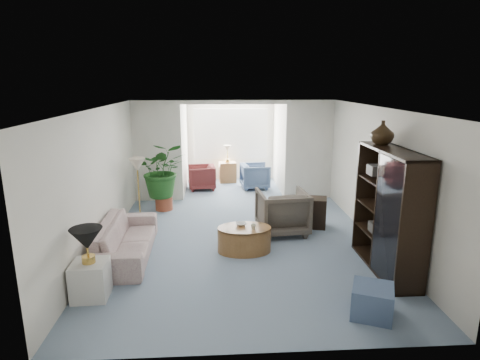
{
  "coord_description": "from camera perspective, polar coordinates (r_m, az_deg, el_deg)",
  "views": [
    {
      "loc": [
        -0.46,
        -6.83,
        2.95
      ],
      "look_at": [
        0.0,
        0.6,
        1.1
      ],
      "focal_mm": 29.9,
      "sensor_mm": 36.0,
      "label": 1
    }
  ],
  "objects": [
    {
      "name": "floor",
      "position": [
        7.46,
        0.29,
        -9.36
      ],
      "size": [
        6.0,
        6.0,
        0.0
      ],
      "primitive_type": "plane",
      "color": "gray",
      "rests_on": "ground"
    },
    {
      "name": "sunroom_floor",
      "position": [
        11.33,
        -1.09,
        -1.14
      ],
      "size": [
        2.6,
        2.6,
        0.0
      ],
      "primitive_type": "plane",
      "color": "gray",
      "rests_on": "ground"
    },
    {
      "name": "back_pier_left",
      "position": [
        10.08,
        -11.73,
        3.95
      ],
      "size": [
        1.2,
        0.12,
        2.5
      ],
      "primitive_type": "cube",
      "color": "white",
      "rests_on": "ground"
    },
    {
      "name": "back_pier_right",
      "position": [
        10.25,
        9.84,
        4.2
      ],
      "size": [
        1.2,
        0.12,
        2.5
      ],
      "primitive_type": "cube",
      "color": "white",
      "rests_on": "ground"
    },
    {
      "name": "back_header",
      "position": [
        9.86,
        -0.88,
        11.04
      ],
      "size": [
        2.6,
        0.12,
        0.1
      ],
      "primitive_type": "cube",
      "color": "white",
      "rests_on": "back_pier_left"
    },
    {
      "name": "window_pane",
      "position": [
        12.12,
        -1.35,
        6.6
      ],
      "size": [
        2.2,
        0.02,
        1.5
      ],
      "primitive_type": "cube",
      "color": "white"
    },
    {
      "name": "window_blinds",
      "position": [
        12.09,
        -1.34,
        6.58
      ],
      "size": [
        2.2,
        0.02,
        1.5
      ],
      "primitive_type": "cube",
      "color": "white"
    },
    {
      "name": "framed_picture",
      "position": [
        7.44,
        19.65,
        3.47
      ],
      "size": [
        0.04,
        0.5,
        0.4
      ],
      "primitive_type": "cube",
      "color": "#B7AC92"
    },
    {
      "name": "sofa",
      "position": [
        7.21,
        -15.97,
        -8.1
      ],
      "size": [
        0.89,
        2.15,
        0.62
      ],
      "primitive_type": "imported",
      "rotation": [
        0.0,
        0.0,
        1.6
      ],
      "color": "beige",
      "rests_on": "ground"
    },
    {
      "name": "end_table",
      "position": [
        6.09,
        -20.54,
        -13.2
      ],
      "size": [
        0.49,
        0.49,
        0.52
      ],
      "primitive_type": "cube",
      "rotation": [
        0.0,
        0.0,
        0.03
      ],
      "color": "silver",
      "rests_on": "ground"
    },
    {
      "name": "table_lamp",
      "position": [
        5.84,
        -21.05,
        -7.84
      ],
      "size": [
        0.44,
        0.44,
        0.3
      ],
      "primitive_type": "cone",
      "color": "black",
      "rests_on": "end_table"
    },
    {
      "name": "floor_lamp",
      "position": [
        8.63,
        -14.47,
        2.15
      ],
      "size": [
        0.36,
        0.36,
        0.28
      ],
      "primitive_type": "cone",
      "color": "beige",
      "rests_on": "ground"
    },
    {
      "name": "coffee_table",
      "position": [
        7.15,
        0.62,
        -8.46
      ],
      "size": [
        1.09,
        1.09,
        0.45
      ],
      "primitive_type": "cylinder",
      "rotation": [
        0.0,
        0.0,
        0.15
      ],
      "color": "brown",
      "rests_on": "ground"
    },
    {
      "name": "coffee_bowl",
      "position": [
        7.15,
        0.16,
        -6.32
      ],
      "size": [
        0.22,
        0.22,
        0.05
      ],
      "primitive_type": "imported",
      "rotation": [
        0.0,
        0.0,
        0.15
      ],
      "color": "silver",
      "rests_on": "coffee_table"
    },
    {
      "name": "coffee_cup",
      "position": [
        6.97,
        1.92,
        -6.68
      ],
      "size": [
        0.11,
        0.11,
        0.09
      ],
      "primitive_type": "imported",
      "rotation": [
        0.0,
        0.0,
        0.15
      ],
      "color": "beige",
      "rests_on": "coffee_table"
    },
    {
      "name": "wingback_chair",
      "position": [
        7.97,
        6.05,
        -4.51
      ],
      "size": [
        1.02,
        1.04,
        0.87
      ],
      "primitive_type": "imported",
      "rotation": [
        0.0,
        0.0,
        3.23
      ],
      "color": "#5F574B",
      "rests_on": "ground"
    },
    {
      "name": "side_table_dark",
      "position": [
        8.43,
        10.41,
        -4.54
      ],
      "size": [
        0.6,
        0.53,
        0.62
      ],
      "primitive_type": "cube",
      "rotation": [
        0.0,
        0.0,
        -0.26
      ],
      "color": "black",
      "rests_on": "ground"
    },
    {
      "name": "entertainment_cabinet",
      "position": [
        6.67,
        20.49,
        -4.2
      ],
      "size": [
        0.47,
        1.75,
        1.95
      ],
      "primitive_type": "cube",
      "color": "black",
      "rests_on": "ground"
    },
    {
      "name": "cabinet_urn",
      "position": [
        6.87,
        19.65,
        6.38
      ],
      "size": [
        0.37,
        0.37,
        0.39
      ],
      "primitive_type": "imported",
      "color": "black",
      "rests_on": "entertainment_cabinet"
    },
    {
      "name": "ottoman",
      "position": [
        5.63,
        18.34,
        -16.07
      ],
      "size": [
        0.66,
        0.66,
        0.4
      ],
      "primitive_type": "cube",
      "rotation": [
        0.0,
        0.0,
        -0.4
      ],
      "color": "slate",
      "rests_on": "ground"
    },
    {
      "name": "plant_pot",
      "position": [
        9.58,
        -10.79,
        -3.24
      ],
      "size": [
        0.4,
        0.4,
        0.32
      ],
      "primitive_type": "cylinder",
      "color": "brown",
      "rests_on": "ground"
    },
    {
      "name": "house_plant",
      "position": [
        9.37,
        -11.01,
        1.45
      ],
      "size": [
        1.16,
        1.0,
        1.28
      ],
      "primitive_type": "imported",
      "color": "#1F511B",
      "rests_on": "plant_pot"
    },
    {
      "name": "sunroom_chair_blue",
      "position": [
        11.24,
        2.16,
        0.57
      ],
      "size": [
        0.84,
        0.82,
        0.7
      ],
      "primitive_type": "imported",
      "rotation": [
        0.0,
        0.0,
        1.67
      ],
      "color": "slate",
      "rests_on": "ground"
    },
    {
      "name": "sunroom_chair_maroon",
      "position": [
        11.2,
        -5.5,
        0.39
      ],
      "size": [
        0.81,
        0.79,
        0.68
      ],
      "primitive_type": "imported",
      "rotation": [
        0.0,
        0.0,
        -1.47
      ],
      "color": "maroon",
      "rests_on": "ground"
    },
    {
      "name": "sunroom_table",
      "position": [
        11.93,
        -1.78,
        1.12
      ],
      "size": [
        0.53,
        0.43,
        0.6
      ],
      "primitive_type": "cube",
      "rotation": [
        0.0,
        0.0,
        0.1
      ],
      "color": "brown",
      "rests_on": "ground"
    },
    {
      "name": "shelf_clutter",
      "position": [
        6.53,
        20.51,
        -3.5
      ],
      "size": [
        0.3,
        1.13,
        1.06
      ],
      "color": "#585653",
      "rests_on": "entertainment_cabinet"
    }
  ]
}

